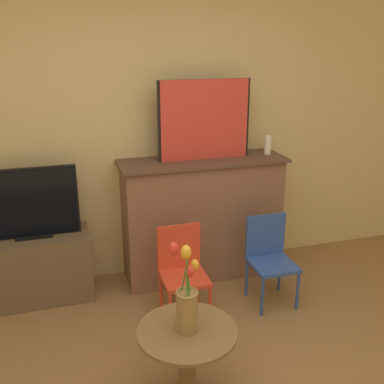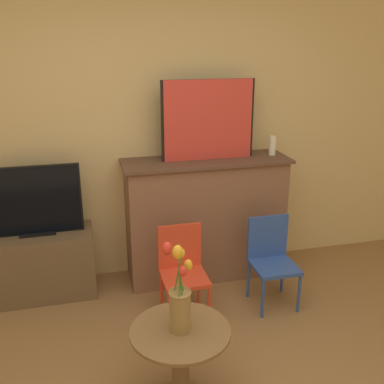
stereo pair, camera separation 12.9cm
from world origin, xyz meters
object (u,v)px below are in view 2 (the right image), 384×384
at_px(vase_tulips, 180,300).
at_px(tv_monitor, 34,202).
at_px(painting, 208,120).
at_px(chair_red, 182,267).
at_px(chair_blue, 271,256).

bearing_deg(vase_tulips, tv_monitor, 120.14).
height_order(painting, chair_red, painting).
relative_size(chair_blue, vase_tulips, 1.27).
height_order(tv_monitor, vase_tulips, tv_monitor).
xyz_separation_m(tv_monitor, chair_red, (1.06, -0.55, -0.42)).
height_order(tv_monitor, chair_red, tv_monitor).
relative_size(painting, chair_red, 1.11).
distance_m(painting, chair_red, 1.21).
bearing_deg(chair_red, chair_blue, -0.25).
distance_m(chair_blue, vase_tulips, 1.33).
bearing_deg(painting, chair_blue, -57.14).
bearing_deg(vase_tulips, painting, 68.43).
bearing_deg(chair_blue, tv_monitor, 162.65).
distance_m(tv_monitor, chair_red, 1.27).
height_order(painting, chair_blue, painting).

